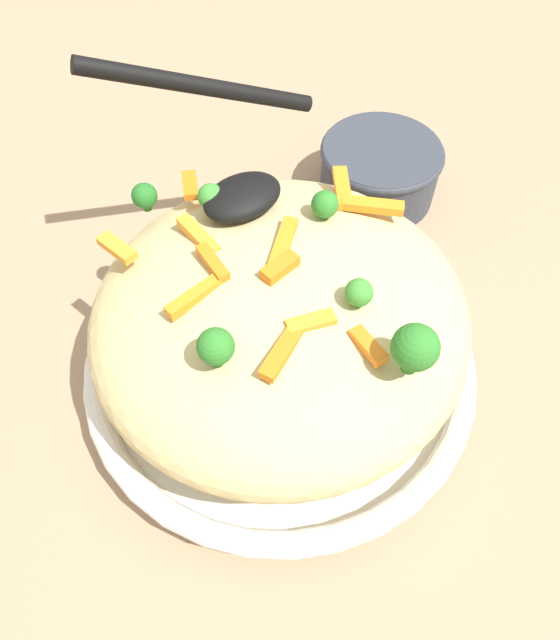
% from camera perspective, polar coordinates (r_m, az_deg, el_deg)
% --- Properties ---
extents(ground_plane, '(2.40, 2.40, 0.00)m').
position_cam_1_polar(ground_plane, '(0.46, -0.00, -5.58)').
color(ground_plane, '#9E7F60').
extents(serving_bowl, '(0.29, 0.29, 0.04)m').
position_cam_1_polar(serving_bowl, '(0.44, -0.00, -4.22)').
color(serving_bowl, white).
rests_on(serving_bowl, ground_plane).
extents(pasta_mound, '(0.25, 0.25, 0.09)m').
position_cam_1_polar(pasta_mound, '(0.39, -0.00, 0.37)').
color(pasta_mound, '#D1BA7A').
rests_on(pasta_mound, serving_bowl).
extents(carrot_piece_0, '(0.03, 0.01, 0.01)m').
position_cam_1_polar(carrot_piece_0, '(0.35, -0.34, 4.69)').
color(carrot_piece_0, orange).
rests_on(carrot_piece_0, pasta_mound).
extents(carrot_piece_1, '(0.02, 0.03, 0.01)m').
position_cam_1_polar(carrot_piece_1, '(0.42, -8.74, 12.93)').
color(carrot_piece_1, orange).
rests_on(carrot_piece_1, pasta_mound).
extents(carrot_piece_2, '(0.01, 0.03, 0.01)m').
position_cam_1_polar(carrot_piece_2, '(0.33, 8.62, -2.52)').
color(carrot_piece_2, orange).
rests_on(carrot_piece_2, pasta_mound).
extents(carrot_piece_3, '(0.02, 0.03, 0.01)m').
position_cam_1_polar(carrot_piece_3, '(0.39, -15.67, 6.81)').
color(carrot_piece_3, orange).
rests_on(carrot_piece_3, pasta_mound).
extents(carrot_piece_4, '(0.03, 0.04, 0.01)m').
position_cam_1_polar(carrot_piece_4, '(0.41, 6.11, 12.75)').
color(carrot_piece_4, orange).
rests_on(carrot_piece_4, pasta_mound).
extents(carrot_piece_5, '(0.04, 0.02, 0.01)m').
position_cam_1_polar(carrot_piece_5, '(0.32, 0.22, -3.06)').
color(carrot_piece_5, orange).
rests_on(carrot_piece_5, pasta_mound).
extents(carrot_piece_6, '(0.04, 0.03, 0.01)m').
position_cam_1_polar(carrot_piece_6, '(0.37, 0.34, 7.46)').
color(carrot_piece_6, orange).
rests_on(carrot_piece_6, pasta_mound).
extents(carrot_piece_7, '(0.04, 0.01, 0.01)m').
position_cam_1_polar(carrot_piece_7, '(0.35, -8.47, 2.24)').
color(carrot_piece_7, orange).
rests_on(carrot_piece_7, pasta_mound).
extents(carrot_piece_8, '(0.03, 0.02, 0.01)m').
position_cam_1_polar(carrot_piece_8, '(0.33, 3.05, -0.26)').
color(carrot_piece_8, orange).
rests_on(carrot_piece_8, pasta_mound).
extents(carrot_piece_9, '(0.01, 0.03, 0.01)m').
position_cam_1_polar(carrot_piece_9, '(0.36, -6.59, 5.55)').
color(carrot_piece_9, orange).
rests_on(carrot_piece_9, pasta_mound).
extents(carrot_piece_10, '(0.01, 0.04, 0.01)m').
position_cam_1_polar(carrot_piece_10, '(0.38, -7.97, 8.12)').
color(carrot_piece_10, orange).
rests_on(carrot_piece_10, pasta_mound).
extents(carrot_piece_11, '(0.04, 0.04, 0.01)m').
position_cam_1_polar(carrot_piece_11, '(0.40, 9.04, 11.00)').
color(carrot_piece_11, orange).
rests_on(carrot_piece_11, pasta_mound).
extents(broccoli_floret_0, '(0.02, 0.02, 0.02)m').
position_cam_1_polar(broccoli_floret_0, '(0.40, -13.12, 11.72)').
color(broccoli_floret_0, '#205B1C').
rests_on(broccoli_floret_0, pasta_mound).
extents(broccoli_floret_1, '(0.02, 0.02, 0.02)m').
position_cam_1_polar(broccoli_floret_1, '(0.39, 4.41, 11.18)').
color(broccoli_floret_1, '#296820').
rests_on(broccoli_floret_1, pasta_mound).
extents(broccoli_floret_2, '(0.02, 0.02, 0.03)m').
position_cam_1_polar(broccoli_floret_2, '(0.31, -6.30, -2.63)').
color(broccoli_floret_2, '#296820').
rests_on(broccoli_floret_2, pasta_mound).
extents(broccoli_floret_3, '(0.02, 0.02, 0.02)m').
position_cam_1_polar(broccoli_floret_3, '(0.34, 7.72, 2.64)').
color(broccoli_floret_3, '#377928').
rests_on(broccoli_floret_3, pasta_mound).
extents(broccoli_floret_4, '(0.02, 0.02, 0.02)m').
position_cam_1_polar(broccoli_floret_4, '(0.39, -7.40, 11.55)').
color(broccoli_floret_4, '#377928').
rests_on(broccoli_floret_4, pasta_mound).
extents(broccoli_floret_5, '(0.03, 0.03, 0.03)m').
position_cam_1_polar(broccoli_floret_5, '(0.31, 13.07, -2.70)').
color(broccoli_floret_5, '#296820').
rests_on(broccoli_floret_5, pasta_mound).
extents(serving_spoon, '(0.16, 0.13, 0.08)m').
position_cam_1_polar(serving_spoon, '(0.41, -5.23, 15.93)').
color(serving_spoon, black).
rests_on(serving_spoon, pasta_mound).
extents(companion_bowl, '(0.11, 0.11, 0.06)m').
position_cam_1_polar(companion_bowl, '(0.58, 9.69, 14.37)').
color(companion_bowl, '#333842').
rests_on(companion_bowl, ground_plane).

